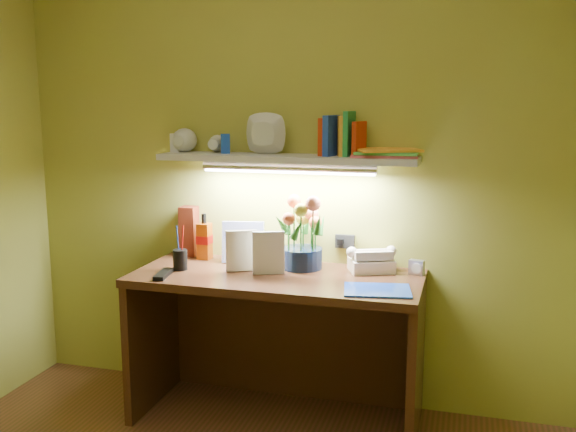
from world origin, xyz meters
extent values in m
cube|color=#321E0D|center=(0.00, 1.20, 0.38)|extent=(1.40, 0.60, 0.75)
cube|color=#B3B2B7|center=(0.65, 1.38, 0.79)|extent=(0.08, 0.05, 0.07)
cube|color=#5C1D0E|center=(-0.57, 1.45, 0.88)|extent=(0.09, 0.09, 0.27)
cylinder|color=black|center=(-0.49, 1.15, 0.84)|extent=(0.08, 0.08, 0.17)
cube|color=black|center=(-0.51, 1.02, 0.76)|extent=(0.08, 0.19, 0.02)
cube|color=blue|center=(0.51, 1.06, 0.75)|extent=(0.32, 0.26, 0.01)
imported|color=silver|center=(-0.25, 1.18, 0.85)|extent=(0.15, 0.08, 0.21)
imported|color=silver|center=(-0.11, 1.17, 0.86)|extent=(0.15, 0.06, 0.21)
cube|color=silver|center=(0.00, 1.38, 1.30)|extent=(1.30, 0.25, 0.03)
imported|color=silver|center=(-0.58, 1.36, 1.36)|extent=(0.13, 0.13, 0.10)
imported|color=silver|center=(-0.39, 1.38, 1.36)|extent=(0.10, 0.10, 0.08)
imported|color=silver|center=(-0.12, 1.37, 1.34)|extent=(0.21, 0.21, 0.05)
cube|color=silver|center=(-0.62, 1.40, 1.36)|extent=(0.05, 0.05, 0.10)
cube|color=blue|center=(-0.33, 1.39, 1.37)|extent=(0.05, 0.05, 0.10)
cube|color=red|center=(0.19, 1.41, 1.41)|extent=(0.06, 0.13, 0.18)
cube|color=gold|center=(0.27, 1.40, 1.41)|extent=(0.05, 0.12, 0.19)
cube|color=#1D3EAA|center=(0.22, 1.40, 1.41)|extent=(0.06, 0.14, 0.20)
cube|color=#218845|center=(0.31, 1.41, 1.42)|extent=(0.04, 0.14, 0.22)
cube|color=red|center=(0.36, 1.40, 1.40)|extent=(0.05, 0.12, 0.17)
cube|color=#DC566B|center=(0.48, 1.42, 1.32)|extent=(0.33, 0.26, 0.01)
cube|color=#55CB58|center=(0.49, 1.41, 1.33)|extent=(0.30, 0.23, 0.01)
cube|color=#FFAB29|center=(0.49, 1.41, 1.35)|extent=(0.35, 0.31, 0.01)
camera|label=1|loc=(0.87, -1.68, 1.57)|focal=40.00mm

